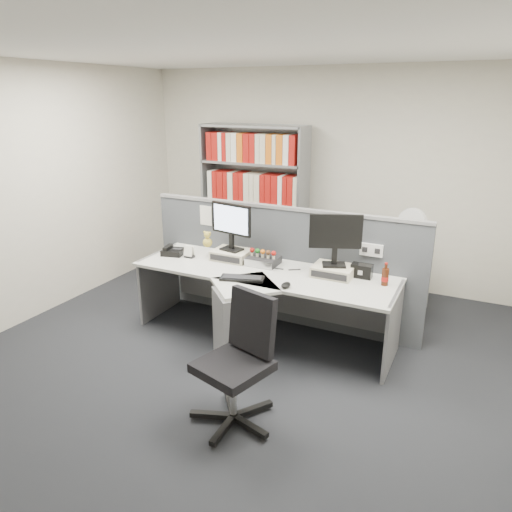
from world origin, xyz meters
The scene contains 21 objects.
ground centered at (0.00, 0.00, 0.00)m, with size 5.50×5.50×0.00m, color #27292E.
room_shell centered at (0.00, 0.00, 1.79)m, with size 5.04×5.54×2.72m.
partition centered at (0.00, 1.25, 0.65)m, with size 3.00×0.08×1.27m.
desk centered at (0.00, 0.60, 0.46)m, with size 2.60×1.20×0.72m.
monitor_riser_left centered at (-0.44, 0.98, 0.77)m, with size 0.38×0.31×0.10m.
monitor_riser_right centered at (0.66, 0.98, 0.77)m, with size 0.38×0.31×0.10m.
monitor_left centered at (-0.44, 0.98, 1.11)m, with size 0.48×0.19×0.49m.
monitor_right centered at (0.66, 0.98, 1.12)m, with size 0.47×0.22×0.50m.
desktop_pc centered at (-0.08, 0.98, 0.76)m, with size 0.30×0.27×0.08m.
figurines centered at (-0.08, 0.96, 0.85)m, with size 0.29×0.05×0.09m.
keyboard centered at (-0.08, 0.51, 0.73)m, with size 0.43×0.27×0.03m.
mouse centered at (0.37, 0.51, 0.74)m, with size 0.08×0.12×0.05m, color black.
desk_phone centered at (-1.09, 0.84, 0.76)m, with size 0.26×0.24×0.09m.
desk_calendar centered at (-0.87, 0.83, 0.77)m, with size 0.11×0.08×0.13m.
plush_toy centered at (-0.72, 0.96, 0.89)m, with size 0.10×0.10×0.17m.
speaker centered at (0.91, 1.05, 0.78)m, with size 0.19×0.11×0.13m, color black.
cola_bottle centered at (1.15, 0.95, 0.80)m, with size 0.07×0.07×0.21m.
shelving_unit centered at (-0.90, 2.44, 0.98)m, with size 1.41×0.40×2.00m.
filing_cabinet centered at (1.20, 1.99, 0.35)m, with size 0.45×0.61×0.70m.
desk_fan centered at (1.20, 1.99, 1.03)m, with size 0.31×0.18×0.52m.
office_chair centered at (0.39, -0.43, 0.52)m, with size 0.65×0.65×0.98m.
Camera 1 is at (1.84, -3.14, 2.34)m, focal length 33.32 mm.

